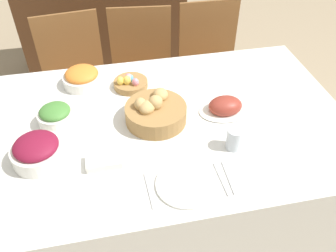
% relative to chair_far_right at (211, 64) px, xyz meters
% --- Properties ---
extents(ground_plane, '(12.00, 12.00, 0.00)m').
position_rel_chair_far_right_xyz_m(ground_plane, '(-0.49, -0.88, -0.48)').
color(ground_plane, tan).
extents(dining_table, '(1.66, 1.09, 0.78)m').
position_rel_chair_far_right_xyz_m(dining_table, '(-0.49, -0.88, -0.09)').
color(dining_table, silver).
rests_on(dining_table, ground).
extents(chair_far_right, '(0.43, 0.43, 0.90)m').
position_rel_chair_far_right_xyz_m(chair_far_right, '(0.00, 0.00, 0.00)').
color(chair_far_right, brown).
rests_on(chair_far_right, ground).
extents(chair_far_center, '(0.47, 0.47, 0.90)m').
position_rel_chair_far_right_xyz_m(chair_far_center, '(-0.50, -0.00, 0.00)').
color(chair_far_center, brown).
rests_on(chair_far_center, ground).
extents(chair_far_left, '(0.46, 0.46, 0.90)m').
position_rel_chair_far_right_xyz_m(chair_far_left, '(-0.95, -0.00, 0.00)').
color(chair_far_left, brown).
rests_on(chair_far_left, ground).
extents(sideboard, '(1.41, 0.44, 0.99)m').
position_rel_chair_far_right_xyz_m(sideboard, '(-0.70, 0.97, 0.01)').
color(sideboard, '#4C2D19').
rests_on(sideboard, ground).
extents(bread_basket, '(0.28, 0.28, 0.13)m').
position_rel_chair_far_right_xyz_m(bread_basket, '(-0.55, -0.87, 0.34)').
color(bread_basket, '#9E7542').
rests_on(bread_basket, dining_table).
extents(egg_basket, '(0.17, 0.17, 0.08)m').
position_rel_chair_far_right_xyz_m(egg_basket, '(-0.63, -0.58, 0.32)').
color(egg_basket, '#9E7542').
rests_on(egg_basket, dining_table).
extents(ham_platter, '(0.25, 0.17, 0.09)m').
position_rel_chair_far_right_xyz_m(ham_platter, '(-0.22, -0.87, 0.32)').
color(ham_platter, white).
rests_on(ham_platter, dining_table).
extents(green_salad_bowl, '(0.16, 0.16, 0.10)m').
position_rel_chair_far_right_xyz_m(green_salad_bowl, '(-0.99, -0.80, 0.34)').
color(green_salad_bowl, white).
rests_on(green_salad_bowl, dining_table).
extents(carrot_bowl, '(0.20, 0.20, 0.09)m').
position_rel_chair_far_right_xyz_m(carrot_bowl, '(-0.87, -0.51, 0.34)').
color(carrot_bowl, white).
rests_on(carrot_bowl, dining_table).
extents(beet_salad_bowl, '(0.21, 0.21, 0.11)m').
position_rel_chair_far_right_xyz_m(beet_salad_bowl, '(-1.06, -1.02, 0.35)').
color(beet_salad_bowl, white).
rests_on(beet_salad_bowl, dining_table).
extents(dinner_plate, '(0.23, 0.23, 0.01)m').
position_rel_chair_far_right_xyz_m(dinner_plate, '(-0.51, -1.26, 0.30)').
color(dinner_plate, white).
rests_on(dinner_plate, dining_table).
extents(fork, '(0.02, 0.17, 0.00)m').
position_rel_chair_far_right_xyz_m(fork, '(-0.65, -1.26, 0.30)').
color(fork, silver).
rests_on(fork, dining_table).
extents(knife, '(0.02, 0.17, 0.00)m').
position_rel_chair_far_right_xyz_m(knife, '(-0.36, -1.26, 0.30)').
color(knife, silver).
rests_on(knife, dining_table).
extents(spoon, '(0.02, 0.17, 0.00)m').
position_rel_chair_far_right_xyz_m(spoon, '(-0.33, -1.26, 0.30)').
color(spoon, silver).
rests_on(spoon, dining_table).
extents(drinking_cup, '(0.07, 0.07, 0.10)m').
position_rel_chair_far_right_xyz_m(drinking_cup, '(-0.26, -1.11, 0.34)').
color(drinking_cup, silver).
rests_on(drinking_cup, dining_table).
extents(butter_dish, '(0.14, 0.09, 0.03)m').
position_rel_chair_far_right_xyz_m(butter_dish, '(-0.80, -1.09, 0.31)').
color(butter_dish, white).
rests_on(butter_dish, dining_table).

